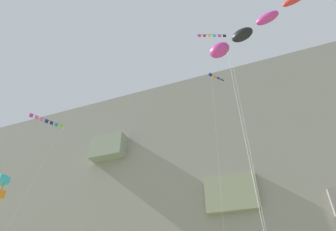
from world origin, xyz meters
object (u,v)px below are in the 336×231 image
(kite_windsock_near_cliff, at_px, (214,77))
(kite_banner_high_left, at_px, (218,54))
(kite_banner_mid_left, at_px, (44,127))
(kite_windsock_low_right, at_px, (240,36))

(kite_windsock_near_cliff, distance_m, kite_banner_high_left, 20.32)
(kite_windsock_near_cliff, xyz_separation_m, kite_banner_mid_left, (-23.21, -9.06, -9.51))
(kite_banner_high_left, xyz_separation_m, kite_windsock_low_right, (2.18, -5.75, -5.04))
(kite_windsock_near_cliff, bearing_deg, kite_banner_high_left, -79.12)
(kite_windsock_low_right, bearing_deg, kite_banner_mid_left, 155.94)
(kite_banner_mid_left, height_order, kite_windsock_low_right, kite_banner_mid_left)
(kite_banner_mid_left, distance_m, kite_banner_high_left, 27.32)
(kite_banner_mid_left, bearing_deg, kite_banner_high_left, -14.84)
(kite_windsock_near_cliff, bearing_deg, kite_windsock_low_right, -76.41)
(kite_banner_mid_left, xyz_separation_m, kite_windsock_low_right, (28.47, -12.71, -7.63))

